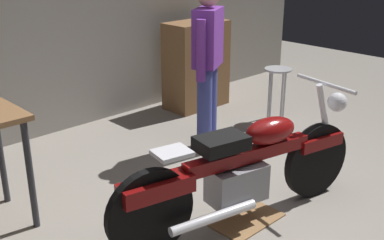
{
  "coord_description": "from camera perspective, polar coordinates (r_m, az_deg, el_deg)",
  "views": [
    {
      "loc": [
        -2.57,
        -1.96,
        2.03
      ],
      "look_at": [
        -0.03,
        0.7,
        0.65
      ],
      "focal_mm": 44.74,
      "sensor_mm": 36.0,
      "label": 1
    }
  ],
  "objects": [
    {
      "name": "ground_plane",
      "position": [
        3.82,
        7.74,
        -11.77
      ],
      "size": [
        12.0,
        12.0,
        0.0
      ],
      "primitive_type": "plane",
      "color": "gray"
    },
    {
      "name": "motorcycle",
      "position": [
        3.59,
        6.3,
        -5.71
      ],
      "size": [
        2.16,
        0.75,
        1.0
      ],
      "rotation": [
        0.0,
        0.0,
        -0.2
      ],
      "color": "black",
      "rests_on": "ground_plane"
    },
    {
      "name": "person_standing",
      "position": [
        4.73,
        1.88,
        7.01
      ],
      "size": [
        0.51,
        0.38,
        1.67
      ],
      "rotation": [
        0.0,
        0.0,
        3.65
      ],
      "color": "#3E4895",
      "rests_on": "ground_plane"
    },
    {
      "name": "shop_stool",
      "position": [
        5.72,
        10.16,
        4.69
      ],
      "size": [
        0.32,
        0.32,
        0.64
      ],
      "color": "#B2B2B7",
      "rests_on": "ground_plane"
    },
    {
      "name": "wooden_dresser",
      "position": [
        6.13,
        0.52,
        6.58
      ],
      "size": [
        0.8,
        0.47,
        1.1
      ],
      "color": "brown",
      "rests_on": "ground_plane"
    },
    {
      "name": "drip_tray",
      "position": [
        3.83,
        6.17,
        -11.54
      ],
      "size": [
        0.56,
        0.4,
        0.01
      ],
      "primitive_type": "cube",
      "color": "olive",
      "rests_on": "ground_plane"
    }
  ]
}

